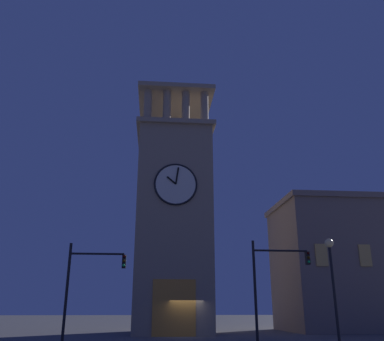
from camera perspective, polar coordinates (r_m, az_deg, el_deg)
The scene contains 6 objects.
ground_plane at distance 32.07m, azimuth -0.81°, elevation -22.07°, with size 200.00×200.00×0.00m, color #4C4C51.
clocktower at distance 36.36m, azimuth -2.66°, elevation -7.27°, with size 6.77×8.51×22.68m.
adjacent_wing_building at distance 42.34m, azimuth 22.46°, elevation -12.00°, with size 15.36×9.31×11.58m.
traffic_signal_near at distance 24.66m, azimuth -14.41°, elevation -14.23°, with size 3.27×0.41×5.51m.
traffic_signal_mid at distance 24.97m, azimuth 11.18°, elevation -14.11°, with size 3.44×0.41×5.74m.
street_lamp at distance 21.99m, azimuth 18.89°, elevation -13.12°, with size 0.44×0.44×5.28m.
Camera 1 is at (2.46, 31.92, 1.93)m, focal length 38.36 mm.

